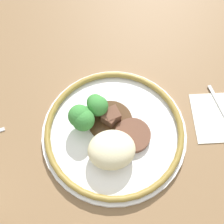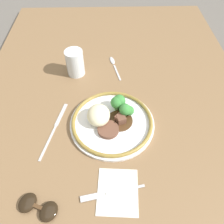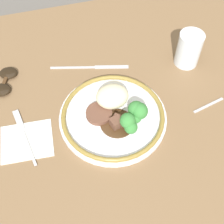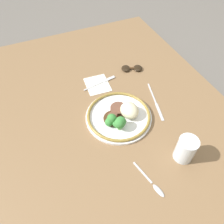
{
  "view_description": "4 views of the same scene",
  "coord_description": "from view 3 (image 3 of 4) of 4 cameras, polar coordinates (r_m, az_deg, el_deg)",
  "views": [
    {
      "loc": [
        -0.01,
        0.24,
        0.6
      ],
      "look_at": [
        -0.04,
        -0.02,
        0.08
      ],
      "focal_mm": 50.0,
      "sensor_mm": 36.0,
      "label": 1
    },
    {
      "loc": [
        -0.48,
        0.02,
        0.63
      ],
      "look_at": [
        -0.02,
        0.01,
        0.07
      ],
      "focal_mm": 35.0,
      "sensor_mm": 36.0,
      "label": 2
    },
    {
      "loc": [
        -0.16,
        -0.42,
        0.72
      ],
      "look_at": [
        -0.05,
        0.0,
        0.08
      ],
      "focal_mm": 50.0,
      "sensor_mm": 36.0,
      "label": 3
    },
    {
      "loc": [
        0.48,
        -0.25,
        0.76
      ],
      "look_at": [
        -0.05,
        -0.02,
        0.07
      ],
      "focal_mm": 35.0,
      "sensor_mm": 36.0,
      "label": 4
    }
  ],
  "objects": [
    {
      "name": "knife",
      "position": [
        0.93,
        -3.61,
        8.16
      ],
      "size": [
        0.23,
        0.07,
        0.0
      ],
      "rotation": [
        0.0,
        0.0,
        -0.25
      ],
      "color": "#B7B7BC",
      "rests_on": "dining_table"
    },
    {
      "name": "juice_glass",
      "position": [
        0.94,
        13.8,
        10.88
      ],
      "size": [
        0.07,
        0.07,
        0.1
      ],
      "color": "yellow",
      "rests_on": "dining_table"
    },
    {
      "name": "sunglasses",
      "position": [
        0.94,
        -18.97,
        5.34
      ],
      "size": [
        0.09,
        0.12,
        0.02
      ],
      "rotation": [
        0.0,
        0.0,
        -0.38
      ],
      "color": "black",
      "rests_on": "dining_table"
    },
    {
      "name": "fork",
      "position": [
        0.83,
        -15.99,
        -3.38
      ],
      "size": [
        0.04,
        0.18,
        0.0
      ],
      "rotation": [
        0.0,
        0.0,
        1.76
      ],
      "color": "#B7B7BC",
      "rests_on": "napkin"
    },
    {
      "name": "dining_table",
      "position": [
        0.84,
        3.26,
        -1.65
      ],
      "size": [
        1.6,
        1.02,
        0.03
      ],
      "color": "brown",
      "rests_on": "ground"
    },
    {
      "name": "plate",
      "position": [
        0.81,
        0.57,
        -0.26
      ],
      "size": [
        0.28,
        0.28,
        0.07
      ],
      "color": "white",
      "rests_on": "dining_table"
    },
    {
      "name": "ground_plane",
      "position": [
        0.85,
        3.21,
        -2.24
      ],
      "size": [
        8.0,
        8.0,
        0.0
      ],
      "primitive_type": "plane",
      "color": "#5B5651"
    },
    {
      "name": "napkin",
      "position": [
        0.81,
        -15.3,
        -5.25
      ],
      "size": [
        0.14,
        0.12,
        0.0
      ],
      "color": "silver",
      "rests_on": "dining_table"
    }
  ]
}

